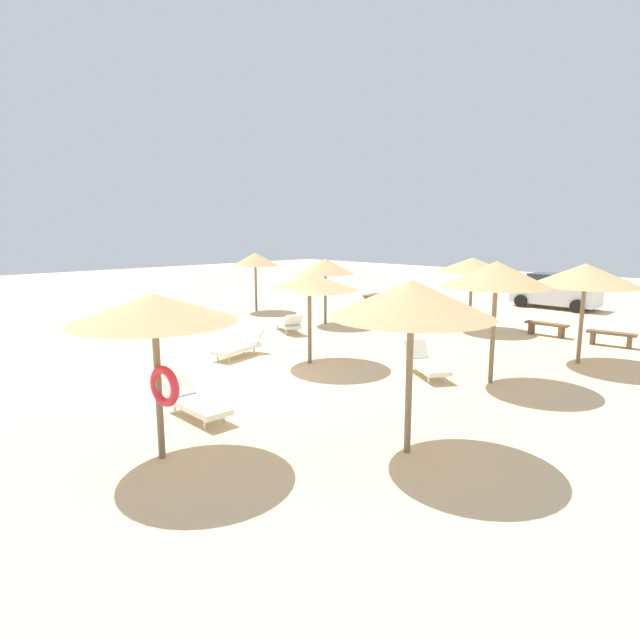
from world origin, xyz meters
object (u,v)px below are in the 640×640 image
(parasol_5, at_px, (412,299))
(parasol_7, at_px, (255,259))
(lounger_0, at_px, (425,363))
(bench_2, at_px, (611,336))
(parasol_0, at_px, (496,274))
(bench_1, at_px, (546,327))
(lounger_3, at_px, (288,324))
(lounger_2, at_px, (195,402))
(bench_0, at_px, (373,297))
(parasol_3, at_px, (325,267))
(parasol_4, at_px, (585,275))
(parasol_6, at_px, (472,265))
(parasol_2, at_px, (154,310))
(lounger_1, at_px, (239,346))
(parasol_1, at_px, (309,282))
(parked_car, at_px, (555,292))

(parasol_5, bearing_deg, parasol_7, 151.60)
(lounger_0, xyz_separation_m, bench_2, (2.37, 7.48, 0.02))
(parasol_0, relative_size, bench_1, 2.08)
(parasol_0, height_order, lounger_3, parasol_0)
(lounger_2, bearing_deg, bench_0, 117.81)
(parasol_7, distance_m, lounger_2, 14.52)
(parasol_3, xyz_separation_m, bench_0, (-2.57, 6.17, -2.05))
(parasol_7, distance_m, lounger_3, 5.93)
(parasol_7, bearing_deg, lounger_0, -16.51)
(parasol_4, distance_m, bench_2, 3.91)
(parasol_0, height_order, parasol_6, parasol_0)
(parasol_2, distance_m, lounger_1, 7.59)
(parasol_2, bearing_deg, parasol_6, 99.13)
(lounger_0, bearing_deg, parasol_1, -156.22)
(parasol_2, bearing_deg, lounger_2, 132.96)
(parasol_1, distance_m, lounger_1, 3.15)
(lounger_2, xyz_separation_m, bench_2, (3.96, 13.60, 0.03))
(parasol_6, relative_size, parasol_7, 1.00)
(bench_0, bearing_deg, bench_1, -11.61)
(parasol_3, relative_size, parasol_6, 0.96)
(parasol_2, height_order, parasol_7, parasol_2)
(parasol_4, bearing_deg, bench_2, 91.24)
(parasol_0, bearing_deg, lounger_3, 175.53)
(lounger_1, xyz_separation_m, lounger_2, (3.65, -3.76, -0.00))
(parasol_4, xyz_separation_m, parasol_6, (-4.97, 2.49, -0.06))
(parasol_5, distance_m, bench_2, 12.09)
(bench_1, distance_m, bench_2, 2.25)
(parasol_2, bearing_deg, lounger_1, 133.87)
(lounger_3, bearing_deg, lounger_2, -53.19)
(lounger_0, bearing_deg, parasol_6, 110.46)
(parasol_2, height_order, lounger_1, parasol_2)
(parasol_2, relative_size, parasol_5, 0.93)
(parasol_2, bearing_deg, parasol_0, 77.57)
(parasol_2, distance_m, parasol_6, 14.56)
(parasol_7, distance_m, lounger_0, 12.86)
(lounger_1, relative_size, bench_0, 1.27)
(bench_0, height_order, bench_2, same)
(parasol_5, bearing_deg, lounger_2, -157.32)
(parasol_6, height_order, lounger_3, parasol_6)
(lounger_3, relative_size, parked_car, 0.48)
(bench_0, xyz_separation_m, parked_car, (7.50, 5.20, 0.48))
(lounger_0, relative_size, bench_0, 1.23)
(parasol_0, relative_size, lounger_3, 1.61)
(lounger_2, distance_m, lounger_3, 9.26)
(parasol_1, bearing_deg, bench_2, 58.22)
(parasol_2, distance_m, bench_2, 15.45)
(parasol_5, height_order, parked_car, parasol_5)
(parasol_2, xyz_separation_m, parasol_5, (2.82, 3.22, 0.15))
(lounger_0, bearing_deg, bench_1, 88.98)
(parasol_3, height_order, parasol_5, parasol_5)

